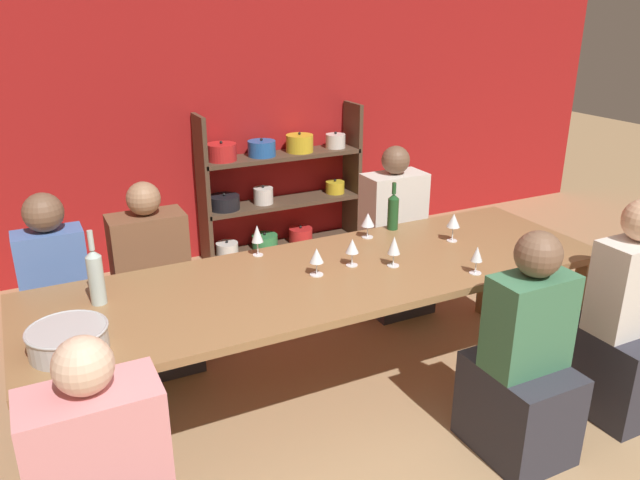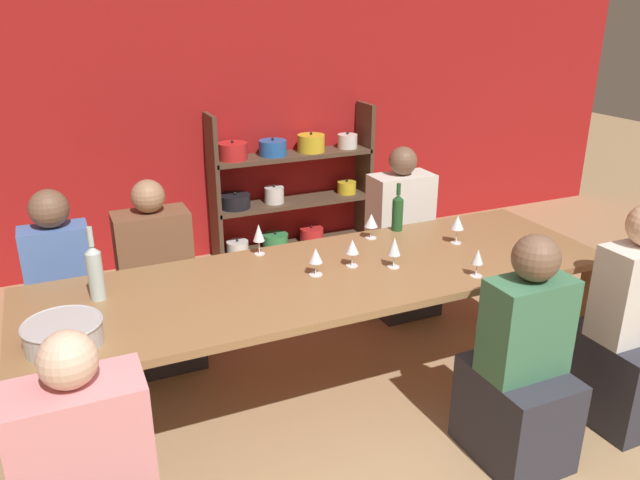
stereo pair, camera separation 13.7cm
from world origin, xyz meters
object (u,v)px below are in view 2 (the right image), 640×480
Objects in this scene: wine_bottle_green at (95,271)px; wine_glass_white_c at (259,234)px; person_near_a at (520,380)px; person_far_c at (158,296)px; wine_glass_red_a at (394,247)px; person_far_a at (398,251)px; shelf_unit at (287,191)px; person_far_b at (66,311)px; dining_table at (328,285)px; wine_glass_white_a at (371,221)px; wine_bottle_dark at (398,212)px; person_near_c at (626,343)px; mixing_bowl at (63,333)px; wine_glass_white_b at (457,223)px; wine_glass_red_b at (316,256)px; wine_glass_red_c at (478,258)px; wine_glass_white_d at (352,247)px.

wine_glass_white_c is at bearing 13.82° from wine_bottle_green.
person_far_c is (-1.40, 1.64, -0.01)m from person_near_a.
person_far_a reaches higher than wine_glass_red_a.
shelf_unit reaches higher than person_far_b.
wine_glass_red_a is 0.91m from person_near_a.
dining_table is at bearing -105.71° from shelf_unit.
dining_table is 0.61m from wine_glass_white_a.
person_far_a is at bearing 43.46° from wine_glass_white_a.
wine_bottle_dark is 0.67m from person_far_a.
person_near_c is (0.90, -1.15, -0.43)m from wine_glass_white_a.
mixing_bowl is 2.20m from wine_glass_white_b.
wine_glass_white_c reaches higher than wine_glass_red_a.
person_far_a is (0.27, 0.41, -0.46)m from wine_bottle_dark.
wine_glass_white_a is (-0.22, -0.06, -0.01)m from wine_bottle_dark.
shelf_unit is at bearing 72.62° from wine_glass_red_b.
person_far_b reaches higher than wine_bottle_dark.
dining_table is 0.79m from wine_glass_red_c.
person_far_a is (2.25, 1.05, -0.40)m from mixing_bowl.
wine_bottle_dark is at bearing 7.71° from wine_bottle_green.
wine_glass_white_b is at bearing -58.72° from wine_bottle_dark.
dining_table is 1.17m from wine_bottle_green.
wine_glass_red_a is 0.15× the size of person_near_a.
shelf_unit is 1.86m from wine_glass_white_a.
wine_glass_white_c is 0.15× the size of person_near_a.
person_near_a is at bearing -60.46° from wine_glass_white_d.
shelf_unit reaches higher than wine_bottle_green.
wine_glass_white_b is 1.09m from person_near_c.
wine_glass_white_b is 0.88m from person_far_a.
person_near_a reaches higher than wine_bottle_green.
wine_glass_white_c is at bearing 141.37° from wine_glass_red_c.
person_far_c reaches higher than wine_glass_red_b.
wine_glass_white_a is 0.13× the size of person_far_a.
wine_glass_red_c is 0.12× the size of person_near_c.
mixing_bowl is 0.27× the size of person_far_a.
wine_glass_white_c is (-1.12, 0.31, -0.00)m from wine_glass_white_b.
person_far_c reaches higher than mixing_bowl.
wine_glass_white_b is (2.18, 0.31, 0.07)m from mixing_bowl.
person_far_a is at bearing 41.19° from dining_table.
dining_table is 9.51× the size of mixing_bowl.
wine_glass_white_d is at bearing 6.46° from wine_glass_red_b.
wine_bottle_dark is at bearing 18.04° from mixing_bowl.
dining_table is 0.19m from wine_glass_red_b.
mixing_bowl is 0.28× the size of person_near_a.
wine_bottle_dark is 0.26× the size of person_far_b.
person_far_a is at bearing 45.41° from wine_glass_white_d.
shelf_unit is 1.80m from wine_bottle_dark.
shelf_unit is 9.37× the size of wine_glass_white_a.
dining_table is at bearing -8.67° from wine_bottle_green.
wine_bottle_green is at bearing 171.33° from dining_table.
person_near_a reaches higher than wine_glass_white_d.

